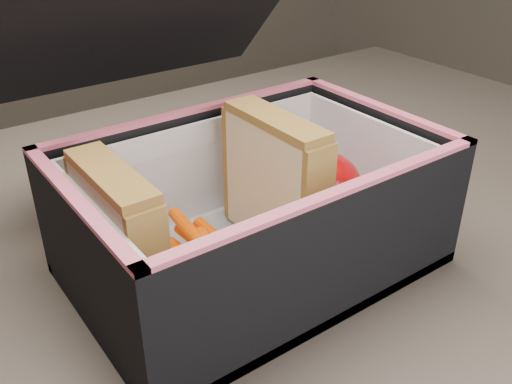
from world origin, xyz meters
TOP-DOWN VIEW (x-y plane):
  - kitchen_table at (0.00, 0.00)m, footprint 1.20×0.80m
  - lunch_bag at (-0.02, -0.04)m, footprint 0.29×0.33m
  - plastic_tub at (-0.06, -0.04)m, footprint 0.19×0.13m
  - sandwich_left at (-0.13, -0.04)m, footprint 0.03×0.10m
  - sandwich_right at (0.01, -0.04)m, footprint 0.03×0.10m
  - carrot_sticks at (-0.06, -0.05)m, footprint 0.05×0.13m
  - paper_napkin at (0.06, -0.04)m, footprint 0.08×0.08m
  - red_apple at (0.06, -0.04)m, footprint 0.09×0.09m

SIDE VIEW (x-z plane):
  - kitchen_table at x=0.00m, z-range 0.28..1.03m
  - paper_napkin at x=0.06m, z-range 0.76..0.77m
  - carrot_sticks at x=-0.06m, z-range 0.77..0.80m
  - plastic_tub at x=-0.06m, z-range 0.76..0.84m
  - red_apple at x=0.06m, z-range 0.77..0.84m
  - lunch_bag at x=-0.02m, z-range 0.69..0.94m
  - sandwich_left at x=-0.13m, z-range 0.77..0.88m
  - sandwich_right at x=0.01m, z-range 0.77..0.88m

